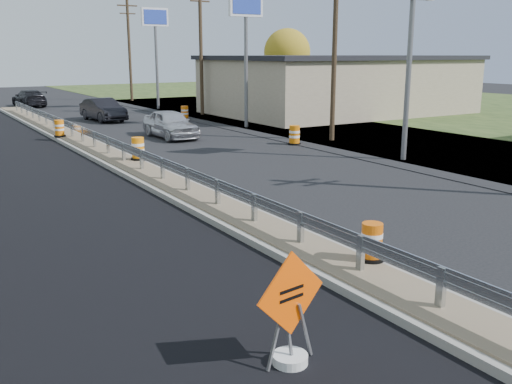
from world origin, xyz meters
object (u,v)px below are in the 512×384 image
caution_sign (290,336)px  car_dark_far (29,98)px  barrel_median_near (372,242)px  car_silver (170,124)px  barrel_shoulder_mid (185,113)px  car_dark_mid (103,110)px  barrel_median_far (59,129)px  barrel_median_mid (138,149)px  barrel_shoulder_near (294,135)px

caution_sign → car_dark_far: (5.02, 45.74, 0.27)m
barrel_median_near → car_silver: (4.25, 20.08, 0.14)m
barrel_shoulder_mid → car_dark_mid: car_dark_mid is taller
barrel_median_near → car_dark_far: 43.63m
car_dark_mid → barrel_median_far: bearing=-126.6°
barrel_median_mid → barrel_median_far: bearing=97.4°
car_silver → barrel_median_mid: bearing=-123.6°
caution_sign → barrel_median_near: size_ratio=2.18×
car_dark_mid → car_dark_far: 13.94m
caution_sign → barrel_median_mid: 16.09m
barrel_median_far → car_dark_far: bearing=83.2°
barrel_median_far → barrel_shoulder_near: 12.11m
barrel_shoulder_mid → barrel_median_near: bearing=-107.3°
barrel_median_mid → barrel_shoulder_mid: (8.65, 14.27, -0.23)m
caution_sign → barrel_shoulder_mid: (12.20, 29.96, -0.01)m
caution_sign → car_dark_mid: bearing=69.1°
barrel_median_mid → barrel_median_near: bearing=-90.0°
caution_sign → barrel_median_near: 4.15m
barrel_median_near → barrel_shoulder_near: size_ratio=0.84×
barrel_shoulder_near → car_silver: size_ratio=0.22×
car_silver → car_dark_mid: car_dark_mid is taller
barrel_shoulder_mid → car_dark_far: bearing=114.5°
barrel_median_mid → car_dark_far: size_ratio=0.19×
barrel_median_near → barrel_shoulder_mid: size_ratio=0.88×
car_silver → car_dark_mid: size_ratio=0.97×
car_dark_mid → barrel_median_near: bearing=-102.4°
caution_sign → car_dark_mid: (7.15, 31.97, 0.31)m
caution_sign → barrel_shoulder_near: bearing=46.0°
caution_sign → barrel_shoulder_near: (12.05, 16.77, 0.01)m
car_dark_mid → car_dark_far: size_ratio=0.93×
barrel_median_near → car_silver: car_silver is taller
car_silver → barrel_median_far: bearing=159.6°
car_dark_far → barrel_shoulder_mid: bearing=110.8°
barrel_shoulder_near → barrel_shoulder_mid: 13.19m
barrel_shoulder_mid → car_silver: (-4.40, -7.74, 0.31)m
caution_sign → barrel_median_mid: size_ratio=1.92×
barrel_median_near → car_dark_mid: car_dark_mid is taller
barrel_median_far → barrel_shoulder_mid: (9.75, 5.81, -0.20)m
caution_sign → barrel_median_near: (3.55, 2.14, 0.17)m
barrel_median_far → barrel_median_mid: bearing=-82.6°
barrel_median_near → car_dark_far: bearing=88.1°
barrel_shoulder_near → car_dark_far: car_dark_far is taller
barrel_shoulder_near → caution_sign: bearing=-125.7°
barrel_median_near → barrel_median_mid: 13.55m
barrel_shoulder_mid → car_silver: car_silver is taller
barrel_shoulder_near → car_dark_far: (-7.03, 28.97, 0.25)m
barrel_median_far → car_silver: (5.35, -1.93, 0.11)m
barrel_median_near → barrel_median_mid: barrel_median_mid is taller
barrel_median_far → barrel_shoulder_mid: barrel_median_far is taller
barrel_shoulder_near → car_silver: car_silver is taller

